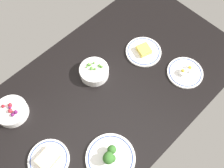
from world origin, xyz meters
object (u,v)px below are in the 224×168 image
plate_sandwich (49,159)px  bowl_peas (94,71)px  plate_cheese (144,51)px  plate_eggs (185,72)px  plate_broccoli (110,157)px  bowl_berries (12,111)px

plate_sandwich → bowl_peas: (-44.49, -18.29, 1.40)cm
plate_cheese → plate_eggs: size_ratio=1.03×
plate_cheese → bowl_peas: bowl_peas is taller
plate_cheese → bowl_peas: (28.46, -8.79, 1.87)cm
plate_cheese → plate_broccoli: (52.92, 28.14, 0.99)cm
plate_broccoli → bowl_berries: plate_broccoli is taller
plate_broccoli → plate_eggs: plate_broccoli is taller
plate_eggs → plate_cheese: bearing=-76.2°
plate_broccoli → bowl_peas: 44.30cm
plate_cheese → plate_broccoli: 59.94cm
bowl_berries → plate_eggs: size_ratio=0.83×
plate_broccoli → plate_eggs: size_ratio=1.19×
plate_eggs → bowl_peas: bearing=-43.7°
plate_broccoli → plate_sandwich: bearing=-42.9°
plate_cheese → bowl_peas: bearing=-17.2°
plate_eggs → plate_sandwich: (78.85, -14.56, 0.50)cm
plate_sandwich → plate_eggs: bearing=169.5°
plate_eggs → plate_sandwich: bearing=-10.5°
bowl_berries → plate_sandwich: (1.51, 30.02, -1.15)cm
plate_cheese → bowl_peas: size_ratio=1.27×
bowl_berries → plate_sandwich: size_ratio=0.85×
plate_cheese → plate_broccoli: plate_broccoli is taller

